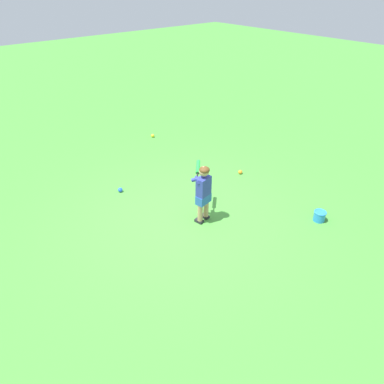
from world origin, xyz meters
name	(u,v)px	position (x,y,z in m)	size (l,w,h in m)	color
ground_plane	(180,219)	(0.00, 0.00, 0.00)	(40.00, 40.00, 0.00)	#479338
child_batter	(203,188)	(0.29, -0.28, 0.65)	(0.52, 0.64, 1.08)	#232328
play_ball_near_batter	(153,136)	(1.71, 3.28, 0.04)	(0.09, 0.09, 0.09)	yellow
play_ball_far_right	(240,172)	(2.03, 0.42, 0.04)	(0.09, 0.09, 0.09)	orange
play_ball_midfield	(120,190)	(-0.35, 1.47, 0.05)	(0.09, 0.09, 0.09)	blue
toy_bucket	(320,216)	(1.85, -1.64, 0.10)	(0.22, 0.22, 0.19)	#2884DB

